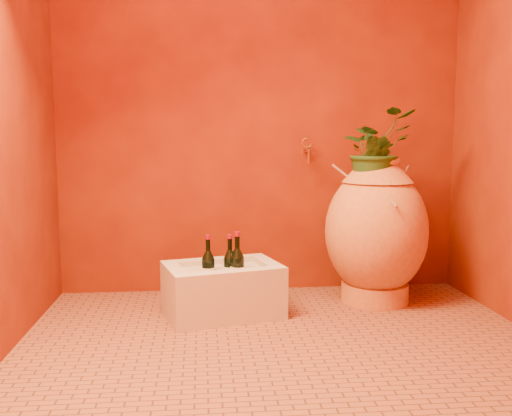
{
  "coord_description": "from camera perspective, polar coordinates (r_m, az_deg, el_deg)",
  "views": [
    {
      "loc": [
        -0.37,
        -2.57,
        0.97
      ],
      "look_at": [
        -0.09,
        0.35,
        0.61
      ],
      "focal_mm": 40.0,
      "sensor_mm": 36.0,
      "label": 1
    }
  ],
  "objects": [
    {
      "name": "wine_bottle_b",
      "position": [
        3.09,
        -4.8,
        -6.2
      ],
      "size": [
        0.07,
        0.07,
        0.3
      ],
      "color": "black",
      "rests_on": "stone_basin"
    },
    {
      "name": "floor",
      "position": [
        2.77,
        2.68,
        -13.43
      ],
      "size": [
        2.5,
        2.5,
        0.0
      ],
      "primitive_type": "plane",
      "color": "brown",
      "rests_on": "ground"
    },
    {
      "name": "wall_tap",
      "position": [
        3.55,
        5.15,
        5.88
      ],
      "size": [
        0.07,
        0.14,
        0.15
      ],
      "color": "#A66826",
      "rests_on": "wall_back"
    },
    {
      "name": "wine_bottle_c",
      "position": [
        3.11,
        -2.62,
        -6.11
      ],
      "size": [
        0.07,
        0.07,
        0.29
      ],
      "color": "black",
      "rests_on": "stone_basin"
    },
    {
      "name": "plant_side",
      "position": [
        3.33,
        11.66,
        4.16
      ],
      "size": [
        0.24,
        0.23,
        0.34
      ],
      "primitive_type": "imported",
      "rotation": [
        0.0,
        0.0,
        -0.53
      ],
      "color": "#1F4B1A",
      "rests_on": "amphora"
    },
    {
      "name": "stone_basin",
      "position": [
        3.16,
        -3.36,
        -8.26
      ],
      "size": [
        0.69,
        0.56,
        0.28
      ],
      "rotation": [
        0.0,
        0.0,
        0.26
      ],
      "color": "beige",
      "rests_on": "floor"
    },
    {
      "name": "wine_bottle_a",
      "position": [
        3.07,
        -1.88,
        -6.13
      ],
      "size": [
        0.08,
        0.08,
        0.32
      ],
      "color": "black",
      "rests_on": "stone_basin"
    },
    {
      "name": "amphora",
      "position": [
        3.42,
        11.93,
        -2.22
      ],
      "size": [
        0.79,
        0.79,
        0.86
      ],
      "rotation": [
        0.0,
        0.0,
        0.41
      ],
      "color": "#D17F3B",
      "rests_on": "floor"
    },
    {
      "name": "wall_back",
      "position": [
        3.6,
        0.5,
        11.56
      ],
      "size": [
        2.5,
        0.02,
        2.5
      ],
      "primitive_type": "cube",
      "color": "#601505",
      "rests_on": "ground"
    },
    {
      "name": "plant_main",
      "position": [
        3.37,
        11.88,
        5.77
      ],
      "size": [
        0.52,
        0.49,
        0.46
      ],
      "primitive_type": "imported",
      "rotation": [
        0.0,
        0.0,
        0.38
      ],
      "color": "#1F4B1A",
      "rests_on": "amphora"
    }
  ]
}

